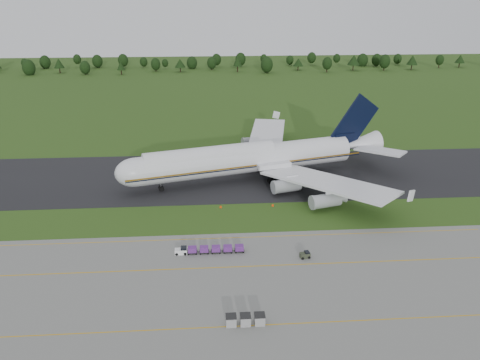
{
  "coord_description": "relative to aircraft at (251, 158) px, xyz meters",
  "views": [
    {
      "loc": [
        -2.55,
        -102.87,
        52.26
      ],
      "look_at": [
        4.73,
        2.0,
        9.23
      ],
      "focal_mm": 35.0,
      "sensor_mm": 36.0,
      "label": 1
    }
  ],
  "objects": [
    {
      "name": "ground",
      "position": [
        -9.7,
        -25.13,
        -6.63
      ],
      "size": [
        600.0,
        600.0,
        0.0
      ],
      "primitive_type": "plane",
      "color": "#284815",
      "rests_on": "ground"
    },
    {
      "name": "taxiway",
      "position": [
        -9.7,
        2.87,
        -6.59
      ],
      "size": [
        300.0,
        40.0,
        0.08
      ],
      "primitive_type": "cube",
      "color": "black",
      "rests_on": "ground"
    },
    {
      "name": "edge_markers",
      "position": [
        -2.94,
        -19.36,
        -6.35
      ],
      "size": [
        13.98,
        0.3,
        0.6
      ],
      "color": "#FF4108",
      "rests_on": "ground"
    },
    {
      "name": "apron",
      "position": [
        -9.7,
        -59.13,
        -6.6
      ],
      "size": [
        300.0,
        52.0,
        0.06
      ],
      "primitive_type": "cube",
      "color": "slate",
      "rests_on": "ground"
    },
    {
      "name": "utility_cart",
      "position": [
        7.17,
        -44.64,
        -6.01
      ],
      "size": [
        2.24,
        1.57,
        1.13
      ],
      "color": "#313827",
      "rests_on": "apron"
    },
    {
      "name": "tree_line",
      "position": [
        4.14,
        194.56,
        -0.74
      ],
      "size": [
        527.24,
        22.42,
        11.67
      ],
      "color": "black",
      "rests_on": "ground"
    },
    {
      "name": "uld_row",
      "position": [
        -6.95,
        -64.71,
        -5.66
      ],
      "size": [
        6.63,
        1.83,
        1.81
      ],
      "color": "#969696",
      "rests_on": "apron"
    },
    {
      "name": "aircraft",
      "position": [
        0.0,
        0.0,
        0.0
      ],
      "size": [
        82.56,
        77.8,
        23.2
      ],
      "color": "silver",
      "rests_on": "ground"
    },
    {
      "name": "baggage_train",
      "position": [
        -12.93,
        -41.25,
        -5.76
      ],
      "size": [
        14.75,
        1.57,
        1.51
      ],
      "color": "white",
      "rests_on": "apron"
    },
    {
      "name": "apron_markings",
      "position": [
        -9.7,
        -52.12,
        -6.56
      ],
      "size": [
        300.0,
        30.2,
        0.01
      ],
      "color": "#CC930C",
      "rests_on": "apron"
    }
  ]
}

